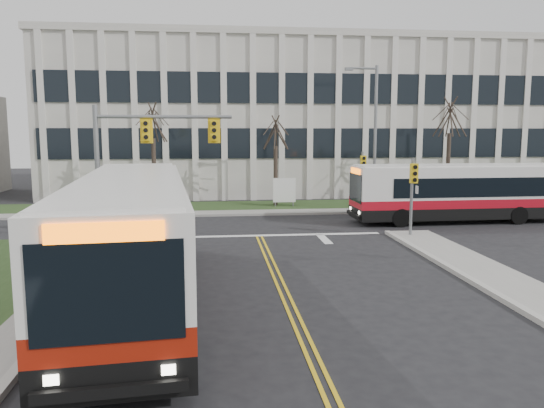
{
  "coord_description": "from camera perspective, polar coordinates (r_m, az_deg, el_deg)",
  "views": [
    {
      "loc": [
        -2.16,
        -17.12,
        5.02
      ],
      "look_at": [
        0.29,
        4.96,
        2.0
      ],
      "focal_mm": 35.0,
      "sensor_mm": 36.0,
      "label": 1
    }
  ],
  "objects": [
    {
      "name": "building_lawn",
      "position": [
        36.18,
        5.15,
        -0.17
      ],
      "size": [
        44.0,
        5.0,
        0.12
      ],
      "primitive_type": "cube",
      "color": "#2A431D",
      "rests_on": "ground"
    },
    {
      "name": "bus_main",
      "position": [
        16.21,
        -14.87,
        -3.89
      ],
      "size": [
        4.22,
        13.91,
        3.65
      ],
      "primitive_type": null,
      "rotation": [
        0.0,
        0.0,
        0.09
      ],
      "color": "silver",
      "rests_on": "ground"
    },
    {
      "name": "sidewalk_west",
      "position": [
        13.96,
        -26.99,
        -13.91
      ],
      "size": [
        1.2,
        26.0,
        0.14
      ],
      "primitive_type": "cube",
      "color": "#9E9B93",
      "rests_on": "ground"
    },
    {
      "name": "streetlight",
      "position": [
        34.84,
        10.78,
        7.9
      ],
      "size": [
        2.15,
        0.25,
        9.2
      ],
      "color": "slate",
      "rests_on": "ground"
    },
    {
      "name": "tree_mid",
      "position": [
        35.56,
        0.39,
        7.53
      ],
      "size": [
        1.8,
        1.8,
        6.82
      ],
      "color": "#42352B",
      "rests_on": "ground"
    },
    {
      "name": "directory_sign",
      "position": [
        35.14,
        1.33,
        1.45
      ],
      "size": [
        1.5,
        0.12,
        2.0
      ],
      "color": "slate",
      "rests_on": "ground"
    },
    {
      "name": "sidewalk_cross",
      "position": [
        33.47,
        6.1,
        -0.81
      ],
      "size": [
        44.0,
        1.6,
        0.14
      ],
      "primitive_type": "cube",
      "color": "#9E9B93",
      "rests_on": "ground"
    },
    {
      "name": "ground",
      "position": [
        17.97,
        0.83,
        -8.48
      ],
      "size": [
        120.0,
        120.0,
        0.0
      ],
      "primitive_type": "plane",
      "color": "black",
      "rests_on": "ground"
    },
    {
      "name": "bus_cross",
      "position": [
        31.43,
        19.39,
        1.02
      ],
      "size": [
        11.89,
        2.78,
        3.16
      ],
      "primitive_type": null,
      "rotation": [
        0.0,
        0.0,
        -1.55
      ],
      "color": "silver",
      "rests_on": "ground"
    },
    {
      "name": "office_building",
      "position": [
        47.67,
        2.34,
        8.92
      ],
      "size": [
        40.0,
        16.0,
        12.0
      ],
      "primitive_type": "cube",
      "color": "silver",
      "rests_on": "ground"
    },
    {
      "name": "tree_left",
      "position": [
        35.33,
        -12.7,
        8.36
      ],
      "size": [
        1.8,
        1.8,
        7.7
      ],
      "color": "#42352B",
      "rests_on": "ground"
    },
    {
      "name": "signal_pole_near",
      "position": [
        25.9,
        14.9,
        1.9
      ],
      "size": [
        0.34,
        0.39,
        3.8
      ],
      "color": "slate",
      "rests_on": "ground"
    },
    {
      "name": "tree_right",
      "position": [
        38.67,
        18.6,
        8.66
      ],
      "size": [
        1.8,
        1.8,
        8.25
      ],
      "color": "#42352B",
      "rests_on": "ground"
    },
    {
      "name": "newspaper_box_red",
      "position": [
        16.59,
        -22.58,
        -8.77
      ],
      "size": [
        0.64,
        0.62,
        0.95
      ],
      "primitive_type": "cube",
      "rotation": [
        0.0,
        0.0,
        -0.43
      ],
      "color": "#AA1630",
      "rests_on": "ground"
    },
    {
      "name": "signal_pole_far",
      "position": [
        33.93,
        9.72,
        3.38
      ],
      "size": [
        0.34,
        0.39,
        3.8
      ],
      "color": "slate",
      "rests_on": "ground"
    },
    {
      "name": "mast_arm_signal",
      "position": [
        24.54,
        -14.5,
        5.72
      ],
      "size": [
        6.11,
        0.38,
        6.2
      ],
      "color": "slate",
      "rests_on": "ground"
    }
  ]
}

